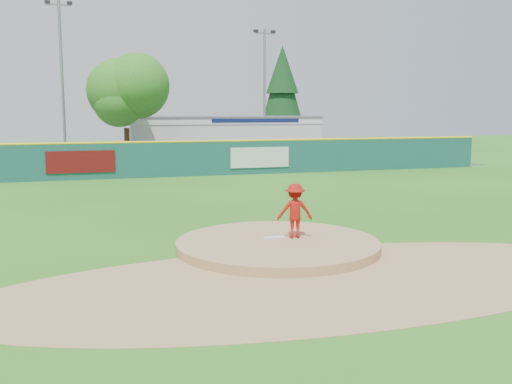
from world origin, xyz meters
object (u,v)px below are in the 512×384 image
object	(u,v)px
conifer_tree	(282,91)
pitcher	(295,211)
pool_building_grp	(219,136)
deciduous_tree	(126,98)
van	(95,159)
light_pole_left	(62,76)
light_pole_right	(264,88)

from	to	relation	value
conifer_tree	pitcher	bearing A→B (deg)	-109.16
pool_building_grp	pitcher	bearing A→B (deg)	-99.71
deciduous_tree	van	bearing A→B (deg)	-144.32
pool_building_grp	conifer_tree	distance (m)	8.95
pitcher	light_pole_left	xyz separation A→B (m)	(-6.55, 26.82, 5.05)
pitcher	light_pole_left	distance (m)	28.07
pool_building_grp	light_pole_right	distance (m)	5.75
pool_building_grp	deciduous_tree	distance (m)	11.01
deciduous_tree	light_pole_right	distance (m)	11.75
deciduous_tree	light_pole_right	bearing A→B (deg)	19.98
deciduous_tree	light_pole_left	world-z (taller)	light_pole_left
van	light_pole_left	distance (m)	6.70
pitcher	light_pole_left	size ratio (longest dim) A/B	0.14
pool_building_grp	deciduous_tree	world-z (taller)	deciduous_tree
pitcher	deciduous_tree	world-z (taller)	deciduous_tree
conifer_tree	light_pole_right	bearing A→B (deg)	-119.74
van	light_pole_right	size ratio (longest dim) A/B	0.47
pool_building_grp	conifer_tree	world-z (taller)	conifer_tree
deciduous_tree	conifer_tree	world-z (taller)	conifer_tree
van	conifer_tree	xyz separation A→B (m)	(17.13, 12.53, 4.87)
pool_building_grp	light_pole_left	bearing A→B (deg)	-157.40
pitcher	pool_building_grp	size ratio (longest dim) A/B	0.10
pitcher	deciduous_tree	distance (m)	25.20
light_pole_left	light_pole_right	bearing A→B (deg)	7.59
deciduous_tree	light_pole_right	size ratio (longest dim) A/B	0.74
light_pole_left	light_pole_right	distance (m)	15.14
conifer_tree	light_pole_left	size ratio (longest dim) A/B	0.86
van	light_pole_left	size ratio (longest dim) A/B	0.43
pitcher	conifer_tree	bearing A→B (deg)	-97.17
van	deciduous_tree	size ratio (longest dim) A/B	0.64
van	pitcher	bearing A→B (deg)	-146.74
pitcher	conifer_tree	size ratio (longest dim) A/B	0.16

